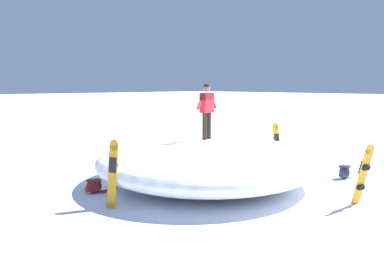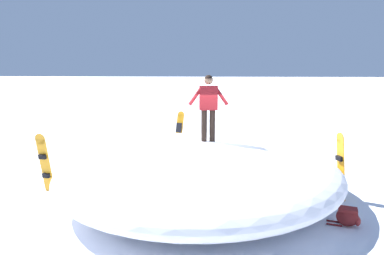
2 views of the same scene
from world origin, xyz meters
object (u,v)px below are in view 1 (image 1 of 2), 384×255
snowboard_primary_upright (277,143)px  snowboarder_standing (207,107)px  backpack_far (344,172)px  backpack_near (93,186)px  snowboard_tertiary_upright (113,172)px  snowboard_secondary_upright (363,174)px

snowboard_primary_upright → snowboarder_standing: bearing=-175.7°
snowboard_primary_upright → backpack_far: bearing=-98.7°
snowboarder_standing → backpack_near: 3.86m
snowboard_primary_upright → backpack_near: snowboard_primary_upright is taller
snowboarder_standing → backpack_near: size_ratio=2.43×
backpack_near → backpack_far: 7.62m
snowboarder_standing → snowboard_primary_upright: snowboarder_standing is taller
snowboarder_standing → backpack_far: size_ratio=2.93×
backpack_near → snowboard_primary_upright: bearing=-9.7°
backpack_near → snowboarder_standing: bearing=-27.5°
snowboarder_standing → snowboard_primary_upright: size_ratio=1.03×
snowboard_tertiary_upright → snowboard_primary_upright: bearing=1.8°
backpack_near → backpack_far: backpack_far is taller
snowboard_secondary_upright → backpack_far: size_ratio=2.84×
snowboard_tertiary_upright → backpack_far: bearing=-20.8°
snowboard_primary_upright → snowboard_secondary_upright: (-2.82, -4.35, -0.00)m
snowboarder_standing → snowboard_tertiary_upright: bearing=178.5°
snowboarder_standing → snowboard_primary_upright: 4.34m
backpack_far → snowboard_secondary_upright: bearing=-147.0°
snowboarder_standing → snowboard_tertiary_upright: size_ratio=0.97×
snowboard_primary_upright → snowboard_secondary_upright: 5.18m
snowboard_secondary_upright → snowboard_tertiary_upright: snowboard_tertiary_upright is taller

